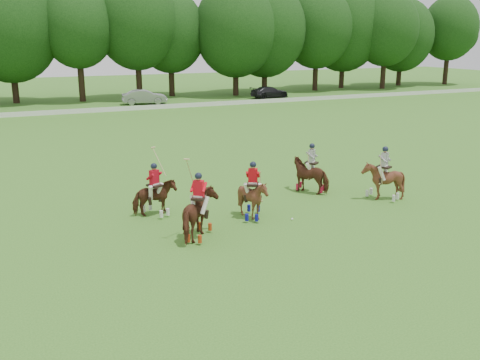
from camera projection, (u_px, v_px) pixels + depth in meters
name	position (u px, v px, depth m)	size (l,w,h in m)	color
ground	(296.00, 246.00, 18.69)	(180.00, 180.00, 0.00)	#30641C
tree_line	(80.00, 26.00, 58.92)	(117.98, 14.32, 14.75)	black
boundary_rail	(99.00, 110.00, 52.05)	(120.00, 0.10, 0.44)	white
car_mid	(144.00, 97.00, 58.14)	(1.67, 4.79, 1.58)	gray
car_right	(270.00, 92.00, 64.31)	(1.91, 4.69, 1.36)	black
polo_red_a	(199.00, 214.00, 19.21)	(2.02, 2.23, 2.99)	#472113
polo_red_b	(155.00, 197.00, 21.72)	(1.86, 1.76, 2.74)	#472113
polo_red_c	(253.00, 198.00, 21.38)	(1.87, 1.93, 2.33)	#472113
polo_stripe_a	(311.00, 174.00, 25.06)	(1.86, 2.05, 2.32)	#472113
polo_stripe_b	(383.00, 180.00, 23.87)	(1.96, 2.03, 2.42)	#472113
polo_ball	(292.00, 219.00, 21.34)	(0.09, 0.09, 0.09)	white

